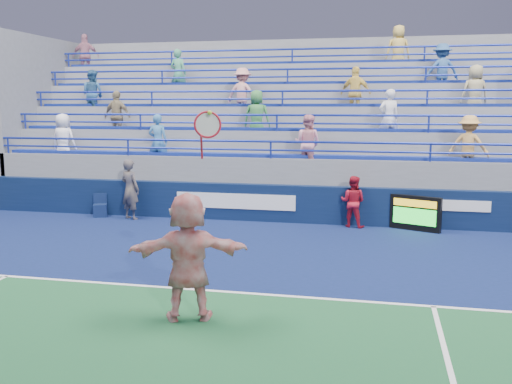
% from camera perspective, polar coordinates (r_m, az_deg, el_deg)
% --- Properties ---
extents(ground, '(120.00, 120.00, 0.00)m').
position_cam_1_polar(ground, '(10.75, -5.34, -9.85)').
color(ground, '#333538').
extents(sponsor_wall, '(18.00, 0.32, 1.10)m').
position_cam_1_polar(sponsor_wall, '(16.75, 1.35, -1.12)').
color(sponsor_wall, '#0A1837').
rests_on(sponsor_wall, ground).
extents(bleacher_stand, '(18.00, 5.61, 6.13)m').
position_cam_1_polar(bleacher_stand, '(20.30, 3.35, 3.43)').
color(bleacher_stand, slate).
rests_on(bleacher_stand, ground).
extents(serve_speed_board, '(1.35, 0.68, 0.97)m').
position_cam_1_polar(serve_speed_board, '(16.12, 15.66, -2.07)').
color(serve_speed_board, black).
rests_on(serve_speed_board, ground).
extents(judge_chair, '(0.53, 0.55, 0.71)m').
position_cam_1_polar(judge_chair, '(18.13, -15.29, -1.71)').
color(judge_chair, '#0D1B41').
rests_on(judge_chair, ground).
extents(tennis_player, '(2.02, 1.15, 3.33)m').
position_cam_1_polar(tennis_player, '(9.14, -6.80, -6.38)').
color(tennis_player, white).
rests_on(tennis_player, ground).
extents(line_judge, '(0.78, 0.65, 1.82)m').
position_cam_1_polar(line_judge, '(17.43, -12.47, 0.26)').
color(line_judge, '#141B37').
rests_on(line_judge, ground).
extents(ball_girl, '(0.82, 0.70, 1.45)m').
position_cam_1_polar(ball_girl, '(16.17, 9.66, -0.97)').
color(ball_girl, '#AE1327').
rests_on(ball_girl, ground).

